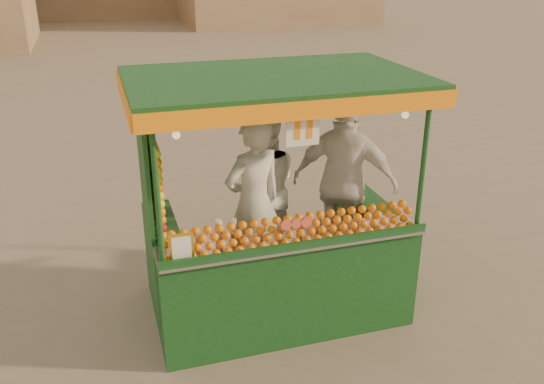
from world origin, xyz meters
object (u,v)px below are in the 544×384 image
object	(u,v)px
vendor_middle	(263,188)
vendor_right	(345,183)
juice_cart	(271,244)
vendor_left	(254,203)

from	to	relation	value
vendor_middle	vendor_right	world-z (taller)	vendor_right
juice_cart	vendor_right	xyz separation A→B (m)	(0.88, 0.29, 0.42)
vendor_middle	vendor_right	distance (m)	0.86
juice_cart	vendor_left	bearing A→B (deg)	118.86
juice_cart	vendor_right	world-z (taller)	juice_cart
vendor_left	vendor_right	xyz separation A→B (m)	(0.99, 0.08, 0.06)
juice_cart	vendor_right	distance (m)	1.02
juice_cart	vendor_left	size ratio (longest dim) A/B	1.52
juice_cart	vendor_middle	distance (m)	0.73
vendor_left	vendor_right	bearing A→B (deg)	166.46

